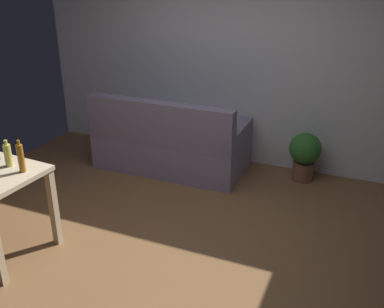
{
  "coord_description": "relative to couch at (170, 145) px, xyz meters",
  "views": [
    {
      "loc": [
        1.49,
        -2.82,
        2.32
      ],
      "look_at": [
        0.1,
        0.5,
        0.75
      ],
      "focal_mm": 41.12,
      "sensor_mm": 36.0,
      "label": 1
    }
  ],
  "objects": [
    {
      "name": "bottle_amber",
      "position": [
        -0.37,
        -1.97,
        0.58
      ],
      "size": [
        0.05,
        0.05,
        0.28
      ],
      "color": "#9E6019",
      "rests_on": "desk"
    },
    {
      "name": "ground_plane",
      "position": [
        0.65,
        -1.59,
        -0.32
      ],
      "size": [
        5.2,
        4.4,
        0.02
      ],
      "primitive_type": "cube",
      "color": "brown"
    },
    {
      "name": "potted_plant",
      "position": [
        1.55,
        0.31,
        0.02
      ],
      "size": [
        0.36,
        0.36,
        0.57
      ],
      "color": "brown",
      "rests_on": "ground_plane"
    },
    {
      "name": "wall_rear",
      "position": [
        0.65,
        0.61,
        1.04
      ],
      "size": [
        5.2,
        0.1,
        2.7
      ],
      "primitive_type": "cube",
      "color": "silver",
      "rests_on": "ground_plane"
    },
    {
      "name": "couch",
      "position": [
        0.0,
        0.0,
        0.0
      ],
      "size": [
        1.77,
        0.84,
        0.92
      ],
      "rotation": [
        0.0,
        0.0,
        3.14
      ],
      "color": "gray",
      "rests_on": "ground_plane"
    },
    {
      "name": "bottle_squat",
      "position": [
        -0.56,
        -1.93,
        0.55
      ],
      "size": [
        0.06,
        0.06,
        0.23
      ],
      "color": "#BCB24C",
      "rests_on": "desk"
    }
  ]
}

